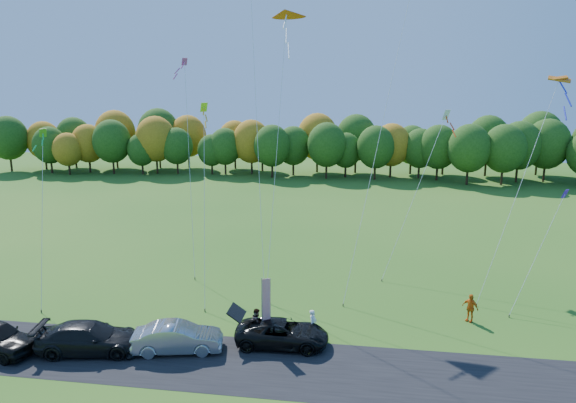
# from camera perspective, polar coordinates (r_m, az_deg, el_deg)

# --- Properties ---
(ground) EXTENTS (160.00, 160.00, 0.00)m
(ground) POSITION_cam_1_polar(r_m,az_deg,el_deg) (32.95, -1.57, -14.28)
(ground) COLOR #255C18
(asphalt_strip) EXTENTS (90.00, 6.00, 0.01)m
(asphalt_strip) POSITION_cam_1_polar(r_m,az_deg,el_deg) (29.50, -2.98, -17.74)
(asphalt_strip) COLOR black
(asphalt_strip) RESTS_ON ground
(tree_line) EXTENTS (116.00, 12.00, 10.00)m
(tree_line) POSITION_cam_1_polar(r_m,az_deg,el_deg) (85.40, 4.82, 2.53)
(tree_line) COLOR #1E4711
(tree_line) RESTS_ON ground
(black_suv) EXTENTS (5.56, 2.72, 1.52)m
(black_suv) POSITION_cam_1_polar(r_m,az_deg,el_deg) (31.13, -0.65, -14.42)
(black_suv) COLOR black
(black_suv) RESTS_ON ground
(silver_sedan) EXTENTS (5.35, 2.82, 1.68)m
(silver_sedan) POSITION_cam_1_polar(r_m,az_deg,el_deg) (31.11, -12.16, -14.58)
(silver_sedan) COLOR #9F9FA4
(silver_sedan) RESTS_ON ground
(dark_truck_a) EXTENTS (6.31, 3.41, 1.74)m
(dark_truck_a) POSITION_cam_1_polar(r_m,az_deg,el_deg) (32.44, -21.18, -13.94)
(dark_truck_a) COLOR black
(dark_truck_a) RESTS_ON ground
(person_tailgate_a) EXTENTS (0.57, 0.73, 1.77)m
(person_tailgate_a) POSITION_cam_1_polar(r_m,az_deg,el_deg) (31.96, 2.77, -13.42)
(person_tailgate_a) COLOR white
(person_tailgate_a) RESTS_ON ground
(person_tailgate_b) EXTENTS (0.69, 0.88, 1.76)m
(person_tailgate_b) POSITION_cam_1_polar(r_m,az_deg,el_deg) (32.17, -3.46, -13.25)
(person_tailgate_b) COLOR gray
(person_tailgate_b) RESTS_ON ground
(person_east) EXTENTS (1.14, 1.04, 1.86)m
(person_east) POSITION_cam_1_polar(r_m,az_deg,el_deg) (35.90, 19.58, -11.06)
(person_east) COLOR orange
(person_east) RESTS_ON ground
(feather_flag) EXTENTS (0.51, 0.27, 4.14)m
(feather_flag) POSITION_cam_1_polar(r_m,az_deg,el_deg) (30.65, -2.53, -11.21)
(feather_flag) COLOR #999999
(feather_flag) RESTS_ON ground
(kite_delta_blue) EXTENTS (5.18, 12.77, 32.89)m
(kite_delta_blue) POSITION_cam_1_polar(r_m,az_deg,el_deg) (40.23, -3.75, 14.11)
(kite_delta_blue) COLOR #4C3F33
(kite_delta_blue) RESTS_ON ground
(kite_parafoil_orange) EXTENTS (7.49, 11.97, 30.63)m
(kite_parafoil_orange) POSITION_cam_1_polar(r_m,az_deg,el_deg) (39.14, 11.38, 12.72)
(kite_parafoil_orange) COLOR #4C3F33
(kite_parafoil_orange) RESTS_ON ground
(kite_delta_red) EXTENTS (2.90, 10.75, 22.23)m
(kite_delta_red) POSITION_cam_1_polar(r_m,az_deg,el_deg) (41.05, -0.63, 15.24)
(kite_delta_red) COLOR #4C3F33
(kite_delta_red) RESTS_ON ground
(kite_parafoil_rainbow) EXTENTS (7.67, 7.29, 16.05)m
(kite_parafoil_rainbow) POSITION_cam_1_polar(r_m,az_deg,el_deg) (40.38, 24.35, 1.46)
(kite_parafoil_rainbow) COLOR #4C3F33
(kite_parafoil_rainbow) RESTS_ON ground
(kite_diamond_yellow) EXTENTS (2.41, 7.64, 14.09)m
(kite_diamond_yellow) POSITION_cam_1_polar(r_m,az_deg,el_deg) (37.36, -9.28, -0.02)
(kite_diamond_yellow) COLOR #4C3F33
(kite_diamond_yellow) RESTS_ON ground
(kite_diamond_green) EXTENTS (3.07, 6.49, 12.20)m
(kite_diamond_green) POSITION_cam_1_polar(r_m,az_deg,el_deg) (40.43, -25.66, -1.53)
(kite_diamond_green) COLOR #4C3F33
(kite_diamond_green) RESTS_ON ground
(kite_diamond_white) EXTENTS (5.76, 6.91, 13.51)m
(kite_diamond_white) POSITION_cam_1_polar(r_m,az_deg,el_deg) (42.69, 13.96, 0.79)
(kite_diamond_white) COLOR #4C3F33
(kite_diamond_white) RESTS_ON ground
(kite_diamond_pink) EXTENTS (2.74, 6.48, 17.57)m
(kite_diamond_pink) POSITION_cam_1_polar(r_m,az_deg,el_deg) (42.59, -10.89, 3.91)
(kite_diamond_pink) COLOR #4C3F33
(kite_diamond_pink) RESTS_ON ground
(kite_diamond_blue_low) EXTENTS (4.53, 4.34, 8.33)m
(kite_diamond_blue_low) POSITION_cam_1_polar(r_m,az_deg,el_deg) (38.67, 26.00, -5.19)
(kite_diamond_blue_low) COLOR #4C3F33
(kite_diamond_blue_low) RESTS_ON ground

